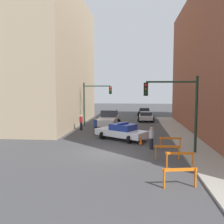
# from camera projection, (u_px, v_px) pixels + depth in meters

# --- Properties ---
(ground_plane) EXTENTS (120.00, 120.00, 0.00)m
(ground_plane) POSITION_uv_depth(u_px,v_px,m) (109.00, 153.00, 17.26)
(ground_plane) COLOR #424244
(sidewalk_right) EXTENTS (2.40, 44.00, 0.12)m
(sidewalk_right) POSITION_uv_depth(u_px,v_px,m) (201.00, 155.00, 16.67)
(sidewalk_right) COLOR #9E998E
(sidewalk_right) RESTS_ON ground_plane
(building_corner_left) EXTENTS (14.00, 20.00, 15.88)m
(building_corner_left) POSITION_uv_depth(u_px,v_px,m) (27.00, 61.00, 31.55)
(building_corner_left) COLOR tan
(building_corner_left) RESTS_ON ground_plane
(traffic_light_near) EXTENTS (3.64, 0.35, 5.20)m
(traffic_light_near) POSITION_uv_depth(u_px,v_px,m) (179.00, 102.00, 16.89)
(traffic_light_near) COLOR black
(traffic_light_near) RESTS_ON sidewalk_right
(traffic_light_far) EXTENTS (3.44, 0.35, 5.20)m
(traffic_light_far) POSITION_uv_depth(u_px,v_px,m) (93.00, 98.00, 29.98)
(traffic_light_far) COLOR black
(traffic_light_far) RESTS_ON ground_plane
(police_car) EXTENTS (4.94, 4.12, 1.52)m
(police_car) POSITION_uv_depth(u_px,v_px,m) (122.00, 132.00, 21.85)
(police_car) COLOR white
(police_car) RESTS_ON ground_plane
(white_truck) EXTENTS (2.79, 5.48, 1.90)m
(white_truck) POSITION_uv_depth(u_px,v_px,m) (108.00, 119.00, 29.59)
(white_truck) COLOR silver
(white_truck) RESTS_ON ground_plane
(parked_car_near) EXTENTS (2.36, 4.35, 1.31)m
(parked_car_near) POSITION_uv_depth(u_px,v_px,m) (146.00, 116.00, 34.69)
(parked_car_near) COLOR silver
(parked_car_near) RESTS_ON ground_plane
(parked_car_mid) EXTENTS (2.40, 4.37, 1.31)m
(parked_car_mid) POSITION_uv_depth(u_px,v_px,m) (144.00, 111.00, 42.01)
(parked_car_mid) COLOR black
(parked_car_mid) RESTS_ON ground_plane
(pedestrian_crossing) EXTENTS (0.51, 0.51, 1.66)m
(pedestrian_crossing) POSITION_uv_depth(u_px,v_px,m) (95.00, 126.00, 24.16)
(pedestrian_crossing) COLOR black
(pedestrian_crossing) RESTS_ON ground_plane
(pedestrian_corner) EXTENTS (0.43, 0.43, 1.66)m
(pedestrian_corner) POSITION_uv_depth(u_px,v_px,m) (81.00, 122.00, 27.01)
(pedestrian_corner) COLOR black
(pedestrian_corner) RESTS_ON ground_plane
(pedestrian_sidewalk) EXTENTS (0.51, 0.51, 1.66)m
(pedestrian_sidewalk) POSITION_uv_depth(u_px,v_px,m) (151.00, 138.00, 18.38)
(pedestrian_sidewalk) COLOR black
(pedestrian_sidewalk) RESTS_ON ground_plane
(barrier_front) EXTENTS (1.58, 0.43, 0.90)m
(barrier_front) POSITION_uv_depth(u_px,v_px,m) (180.00, 174.00, 11.19)
(barrier_front) COLOR orange
(barrier_front) RESTS_ON ground_plane
(barrier_mid) EXTENTS (1.60, 0.24, 0.90)m
(barrier_mid) POSITION_uv_depth(u_px,v_px,m) (180.00, 157.00, 14.03)
(barrier_mid) COLOR orange
(barrier_mid) RESTS_ON ground_plane
(barrier_back) EXTENTS (1.60, 0.20, 0.90)m
(barrier_back) POSITION_uv_depth(u_px,v_px,m) (167.00, 150.00, 15.69)
(barrier_back) COLOR orange
(barrier_back) RESTS_ON ground_plane
(barrier_corner) EXTENTS (1.60, 0.17, 0.90)m
(barrier_corner) POSITION_uv_depth(u_px,v_px,m) (170.00, 141.00, 18.33)
(barrier_corner) COLOR orange
(barrier_corner) RESTS_ON ground_plane
(traffic_cone) EXTENTS (0.36, 0.36, 0.66)m
(traffic_cone) POSITION_uv_depth(u_px,v_px,m) (141.00, 141.00, 19.88)
(traffic_cone) COLOR black
(traffic_cone) RESTS_ON ground_plane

